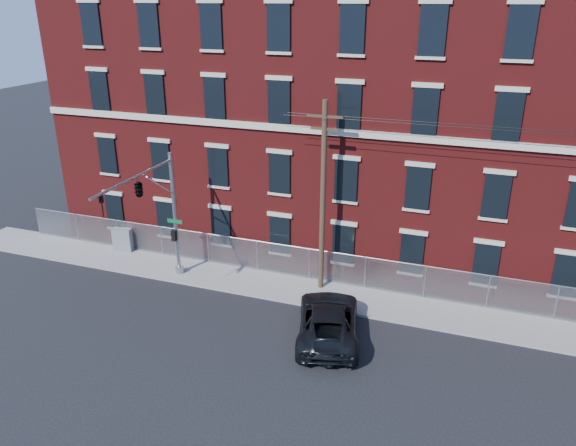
% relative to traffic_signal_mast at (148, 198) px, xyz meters
% --- Properties ---
extents(ground, '(140.00, 140.00, 0.00)m').
position_rel_traffic_signal_mast_xyz_m(ground, '(6.00, -2.18, -5.39)').
color(ground, black).
rests_on(ground, ground).
extents(sidewalk, '(65.00, 3.00, 0.12)m').
position_rel_traffic_signal_mast_xyz_m(sidewalk, '(18.00, 2.82, -5.33)').
color(sidewalk, gray).
rests_on(sidewalk, ground).
extents(mill_building, '(55.30, 14.32, 16.30)m').
position_rel_traffic_signal_mast_xyz_m(mill_building, '(18.00, 11.75, 2.76)').
color(mill_building, maroon).
rests_on(mill_building, ground).
extents(chain_link_fence, '(59.06, 0.06, 1.85)m').
position_rel_traffic_signal_mast_xyz_m(chain_link_fence, '(18.00, 4.12, -4.33)').
color(chain_link_fence, '#A5A8AD').
rests_on(chain_link_fence, ground).
extents(traffic_signal_mast, '(0.90, 6.75, 7.00)m').
position_rel_traffic_signal_mast_xyz_m(traffic_signal_mast, '(0.00, 0.00, 0.00)').
color(traffic_signal_mast, '#9EA0A5').
rests_on(traffic_signal_mast, ground).
extents(utility_pole_near, '(1.80, 0.28, 10.00)m').
position_rel_traffic_signal_mast_xyz_m(utility_pole_near, '(8.00, 3.42, -0.05)').
color(utility_pole_near, '#453322').
rests_on(utility_pole_near, ground).
extents(pickup_truck, '(4.07, 6.33, 1.62)m').
position_rel_traffic_signal_mast_xyz_m(pickup_truck, '(9.58, -0.77, -4.58)').
color(pickup_truck, black).
rests_on(pickup_truck, ground).
extents(utility_cabinet, '(1.22, 0.78, 1.42)m').
position_rel_traffic_signal_mast_xyz_m(utility_cabinet, '(-4.76, 3.82, -4.56)').
color(utility_cabinet, slate).
rests_on(utility_cabinet, sidewalk).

